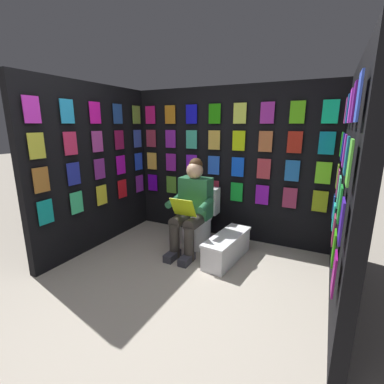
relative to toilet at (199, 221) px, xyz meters
name	(u,v)px	position (x,y,z in m)	size (l,w,h in m)	color
ground_plane	(143,318)	(-0.21, 1.56, -0.33)	(30.00, 30.00, 0.00)	#B2A899
display_wall_back	(227,164)	(-0.21, -0.48, 0.73)	(2.91, 0.14, 2.10)	black
display_wall_left	(350,191)	(-1.66, 0.56, 0.73)	(0.14, 2.00, 2.10)	black
display_wall_right	(95,167)	(1.25, 0.56, 0.73)	(0.14, 2.00, 2.10)	black
toilet	(199,221)	(0.00, 0.00, 0.00)	(0.41, 0.55, 0.77)	white
person_reading	(192,206)	(0.00, 0.23, 0.27)	(0.53, 0.68, 1.19)	#286B42
comic_longbox_near	(227,247)	(-0.49, 0.26, -0.17)	(0.37, 0.85, 0.31)	silver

